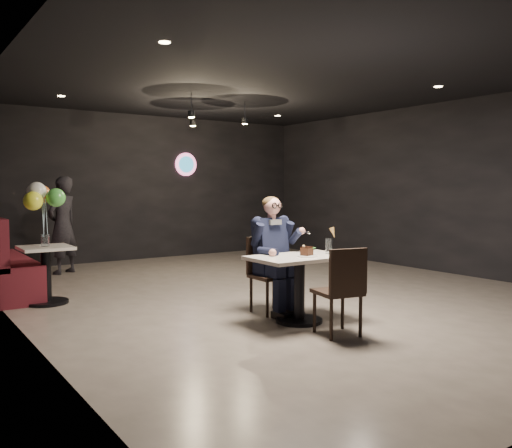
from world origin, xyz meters
TOP-DOWN VIEW (x-y plane):
  - floor at (0.00, 0.00)m, footprint 9.00×9.00m
  - wall_sign at (0.80, 4.47)m, footprint 0.50×0.06m
  - pendant_lights at (0.00, 2.00)m, footprint 1.40×1.20m
  - main_table at (-0.83, -1.52)m, footprint 1.10×0.70m
  - chair_far at (-0.83, -0.97)m, footprint 0.42×0.46m
  - chair_near at (-0.83, -2.14)m, footprint 0.50×0.53m
  - seated_man at (-0.83, -0.97)m, footprint 0.60×0.80m
  - dessert_plate at (-0.81, -1.62)m, footprint 0.23×0.23m
  - cake_slice at (-0.80, -1.61)m, footprint 0.15×0.14m
  - mint_leaf at (-0.72, -1.63)m, footprint 0.06×0.04m
  - sundae_glass at (-0.44, -1.56)m, footprint 0.08×0.08m
  - wafer_cone at (-0.41, -1.60)m, footprint 0.07×0.07m
  - booth_bench at (-3.25, 2.07)m, footprint 0.56×2.23m
  - side_table at (-2.95, 1.07)m, footprint 0.62×0.62m
  - balloon_vase at (-2.95, 1.07)m, footprint 0.10×0.10m
  - balloon_bunch at (-2.95, 1.07)m, footprint 0.44×0.44m
  - passerby at (-2.11, 3.45)m, footprint 0.74×0.68m

SIDE VIEW (x-z plane):
  - floor at x=0.00m, z-range 0.00..0.00m
  - main_table at x=-0.83m, z-range 0.00..0.75m
  - side_table at x=-2.95m, z-range 0.00..0.78m
  - chair_far at x=-0.83m, z-range 0.00..0.92m
  - chair_near at x=-0.83m, z-range 0.00..0.92m
  - booth_bench at x=-3.25m, z-range 0.00..1.12m
  - seated_man at x=-0.83m, z-range 0.00..1.44m
  - dessert_plate at x=-0.81m, z-range 0.75..0.76m
  - cake_slice at x=-0.80m, z-range 0.76..0.85m
  - balloon_vase at x=-2.95m, z-range 0.75..0.91m
  - sundae_glass at x=-0.44m, z-range 0.75..0.92m
  - mint_leaf at x=-0.72m, z-range 0.84..0.85m
  - passerby at x=-2.11m, z-range 0.00..1.70m
  - wafer_cone at x=-0.41m, z-range 0.93..1.05m
  - balloon_bunch at x=-2.95m, z-range 0.90..1.62m
  - wall_sign at x=0.80m, z-range 1.75..2.25m
  - pendant_lights at x=0.00m, z-range 2.70..3.06m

